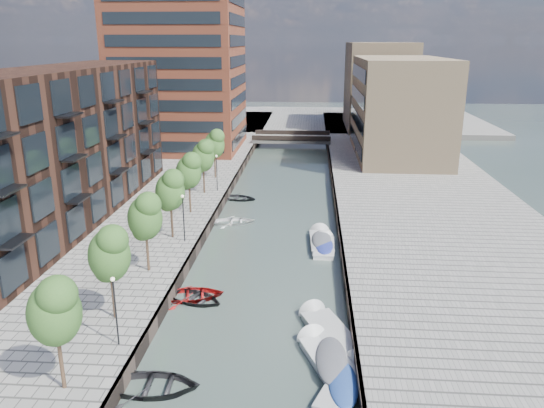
# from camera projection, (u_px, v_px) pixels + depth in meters

# --- Properties ---
(water) EXTENTS (300.00, 300.00, 0.00)m
(water) POSITION_uv_depth(u_px,v_px,m) (280.00, 200.00, 60.05)
(water) COLOR #38473F
(water) RESTS_ON ground
(quay_right) EXTENTS (20.00, 140.00, 1.00)m
(quay_right) POSITION_uv_depth(u_px,v_px,m) (424.00, 199.00, 58.75)
(quay_right) COLOR gray
(quay_right) RESTS_ON ground
(quay_wall_left) EXTENTS (0.25, 140.00, 1.00)m
(quay_wall_left) POSITION_uv_depth(u_px,v_px,m) (227.00, 195.00, 60.34)
(quay_wall_left) COLOR #332823
(quay_wall_left) RESTS_ON ground
(quay_wall_right) EXTENTS (0.25, 140.00, 1.00)m
(quay_wall_right) POSITION_uv_depth(u_px,v_px,m) (335.00, 197.00, 59.46)
(quay_wall_right) COLOR #332823
(quay_wall_right) RESTS_ON ground
(far_closure) EXTENTS (80.00, 40.00, 1.00)m
(far_closure) POSITION_uv_depth(u_px,v_px,m) (297.00, 120.00, 117.06)
(far_closure) COLOR gray
(far_closure) RESTS_ON ground
(apartment_block) EXTENTS (8.00, 38.00, 14.00)m
(apartment_block) POSITION_uv_depth(u_px,v_px,m) (62.00, 145.00, 49.59)
(apartment_block) COLOR black
(apartment_block) RESTS_ON quay_left
(tower) EXTENTS (18.00, 18.00, 30.00)m
(tower) POSITION_uv_depth(u_px,v_px,m) (179.00, 50.00, 80.36)
(tower) COLOR #9D472D
(tower) RESTS_ON quay_left
(tan_block_near) EXTENTS (12.00, 25.00, 14.00)m
(tan_block_near) POSITION_uv_depth(u_px,v_px,m) (399.00, 107.00, 77.50)
(tan_block_near) COLOR tan
(tan_block_near) RESTS_ON quay_right
(tan_block_far) EXTENTS (12.00, 20.00, 16.00)m
(tan_block_far) POSITION_uv_depth(u_px,v_px,m) (378.00, 86.00, 101.97)
(tan_block_far) COLOR tan
(tan_block_far) RESTS_ON quay_right
(bridge) EXTENTS (13.00, 6.00, 1.30)m
(bridge) POSITION_uv_depth(u_px,v_px,m) (292.00, 138.00, 90.12)
(bridge) COLOR gray
(bridge) RESTS_ON ground
(tree_0) EXTENTS (2.50, 2.50, 5.95)m
(tree_0) POSITION_uv_depth(u_px,v_px,m) (54.00, 309.00, 24.79)
(tree_0) COLOR #382619
(tree_0) RESTS_ON quay_left
(tree_1) EXTENTS (2.50, 2.50, 5.95)m
(tree_1) POSITION_uv_depth(u_px,v_px,m) (109.00, 252.00, 31.46)
(tree_1) COLOR #382619
(tree_1) RESTS_ON quay_left
(tree_2) EXTENTS (2.50, 2.50, 5.95)m
(tree_2) POSITION_uv_depth(u_px,v_px,m) (145.00, 215.00, 38.13)
(tree_2) COLOR #382619
(tree_2) RESTS_ON quay_left
(tree_3) EXTENTS (2.50, 2.50, 5.95)m
(tree_3) POSITION_uv_depth(u_px,v_px,m) (170.00, 189.00, 44.80)
(tree_3) COLOR #382619
(tree_3) RESTS_ON quay_left
(tree_4) EXTENTS (2.50, 2.50, 5.95)m
(tree_4) POSITION_uv_depth(u_px,v_px,m) (189.00, 170.00, 51.47)
(tree_4) COLOR #382619
(tree_4) RESTS_ON quay_left
(tree_5) EXTENTS (2.50, 2.50, 5.95)m
(tree_5) POSITION_uv_depth(u_px,v_px,m) (203.00, 155.00, 58.14)
(tree_5) COLOR #382619
(tree_5) RESTS_ON quay_left
(tree_6) EXTENTS (2.50, 2.50, 5.95)m
(tree_6) POSITION_uv_depth(u_px,v_px,m) (214.00, 143.00, 64.80)
(tree_6) COLOR #382619
(tree_6) RESTS_ON quay_left
(lamp_0) EXTENTS (0.24, 0.24, 4.12)m
(lamp_0) POSITION_uv_depth(u_px,v_px,m) (115.00, 304.00, 29.04)
(lamp_0) COLOR black
(lamp_0) RESTS_ON quay_left
(lamp_1) EXTENTS (0.24, 0.24, 4.12)m
(lamp_1) POSITION_uv_depth(u_px,v_px,m) (183.00, 213.00, 44.28)
(lamp_1) COLOR black
(lamp_1) RESTS_ON quay_left
(lamp_2) EXTENTS (0.24, 0.24, 4.12)m
(lamp_2) POSITION_uv_depth(u_px,v_px,m) (217.00, 169.00, 59.52)
(lamp_2) COLOR black
(lamp_2) RESTS_ON quay_left
(sloop_0) EXTENTS (5.07, 3.74, 1.01)m
(sloop_0) POSITION_uv_depth(u_px,v_px,m) (154.00, 390.00, 27.44)
(sloop_0) COLOR black
(sloop_0) RESTS_ON ground
(sloop_1) EXTENTS (5.06, 4.42, 0.87)m
(sloop_1) POSITION_uv_depth(u_px,v_px,m) (195.00, 301.00, 36.84)
(sloop_1) COLOR black
(sloop_1) RESTS_ON ground
(sloop_2) EXTENTS (5.17, 4.19, 0.94)m
(sloop_2) POSITION_uv_depth(u_px,v_px,m) (192.00, 298.00, 37.23)
(sloop_2) COLOR #A21111
(sloop_2) RESTS_ON ground
(sloop_3) EXTENTS (4.65, 3.72, 0.86)m
(sloop_3) POSITION_uv_depth(u_px,v_px,m) (234.00, 223.00, 52.48)
(sloop_3) COLOR white
(sloop_3) RESTS_ON ground
(sloop_4) EXTENTS (4.70, 3.82, 0.86)m
(sloop_4) POSITION_uv_depth(u_px,v_px,m) (238.00, 200.00, 60.34)
(sloop_4) COLOR black
(sloop_4) RESTS_ON ground
(motorboat_0) EXTENTS (3.35, 5.22, 1.65)m
(motorboat_0) POSITION_uv_depth(u_px,v_px,m) (346.00, 383.00, 27.71)
(motorboat_0) COLOR #B6B7B4
(motorboat_0) RESTS_ON ground
(motorboat_1) EXTENTS (3.85, 5.95, 1.88)m
(motorboat_1) POSITION_uv_depth(u_px,v_px,m) (327.00, 358.00, 29.77)
(motorboat_1) COLOR silver
(motorboat_1) RESTS_ON ground
(motorboat_2) EXTENTS (4.05, 6.06, 1.92)m
(motorboat_2) POSITION_uv_depth(u_px,v_px,m) (326.00, 330.00, 32.97)
(motorboat_2) COLOR #BABAB8
(motorboat_2) RESTS_ON ground
(motorboat_3) EXTENTS (1.94, 5.05, 1.66)m
(motorboat_3) POSITION_uv_depth(u_px,v_px,m) (324.00, 246.00, 46.13)
(motorboat_3) COLOR silver
(motorboat_3) RESTS_ON ground
(motorboat_4) EXTENTS (2.17, 5.64, 1.85)m
(motorboat_4) POSITION_uv_depth(u_px,v_px,m) (321.00, 240.00, 47.37)
(motorboat_4) COLOR #B8B7B6
(motorboat_4) RESTS_ON ground
(car) EXTENTS (2.86, 4.59, 1.46)m
(car) POSITION_uv_depth(u_px,v_px,m) (364.00, 151.00, 78.02)
(car) COLOR #9FA2A3
(car) RESTS_ON quay_right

